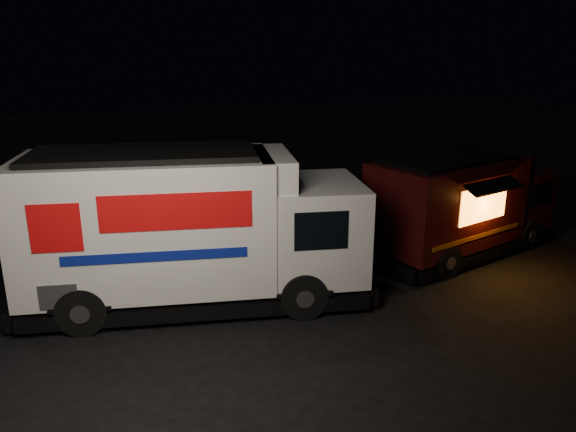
# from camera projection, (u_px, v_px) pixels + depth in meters

# --- Properties ---
(ground) EXTENTS (80.00, 80.00, 0.00)m
(ground) POSITION_uv_depth(u_px,v_px,m) (248.00, 312.00, 12.25)
(ground) COLOR black
(ground) RESTS_ON ground
(white_truck) EXTENTS (8.06, 4.02, 3.49)m
(white_truck) POSITION_uv_depth(u_px,v_px,m) (197.00, 228.00, 12.30)
(white_truck) COLOR silver
(white_truck) RESTS_ON ground
(red_truck) EXTENTS (6.39, 3.78, 2.80)m
(red_truck) POSITION_uv_depth(u_px,v_px,m) (464.00, 204.00, 15.43)
(red_truck) COLOR #380E0A
(red_truck) RESTS_ON ground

